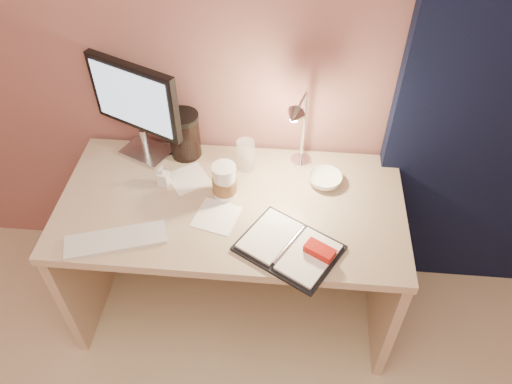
# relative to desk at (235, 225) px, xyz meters

# --- Properties ---
(room) EXTENTS (3.50, 3.50, 3.50)m
(room) POSITION_rel_desk_xyz_m (0.95, 0.24, 0.63)
(room) COLOR #C6B28E
(room) RESTS_ON ground
(desk) EXTENTS (1.40, 0.70, 0.73)m
(desk) POSITION_rel_desk_xyz_m (0.00, 0.00, 0.00)
(desk) COLOR tan
(desk) RESTS_ON ground
(monitor) EXTENTS (0.40, 0.22, 0.45)m
(monitor) POSITION_rel_desk_xyz_m (-0.41, 0.20, 0.50)
(monitor) COLOR silver
(monitor) RESTS_ON desk
(keyboard) EXTENTS (0.39, 0.22, 0.02)m
(keyboard) POSITION_rel_desk_xyz_m (-0.41, -0.31, 0.23)
(keyboard) COLOR silver
(keyboard) RESTS_ON desk
(planner) EXTENTS (0.43, 0.40, 0.05)m
(planner) POSITION_rel_desk_xyz_m (0.25, -0.29, 0.24)
(planner) COLOR black
(planner) RESTS_ON desk
(paper_b) EXTENTS (0.20, 0.20, 0.00)m
(paper_b) POSITION_rel_desk_xyz_m (-0.05, -0.16, 0.23)
(paper_b) COLOR white
(paper_b) RESTS_ON desk
(paper_c) EXTENTS (0.21, 0.21, 0.00)m
(paper_c) POSITION_rel_desk_xyz_m (-0.20, 0.05, 0.23)
(paper_c) COLOR white
(paper_c) RESTS_ON desk
(coffee_cup) EXTENTS (0.10, 0.10, 0.16)m
(coffee_cup) POSITION_rel_desk_xyz_m (-0.03, -0.04, 0.30)
(coffee_cup) COLOR white
(coffee_cup) RESTS_ON desk
(clear_cup) EXTENTS (0.08, 0.08, 0.14)m
(clear_cup) POSITION_rel_desk_xyz_m (0.04, 0.14, 0.29)
(clear_cup) COLOR white
(clear_cup) RESTS_ON desk
(bowl) EXTENTS (0.15, 0.15, 0.04)m
(bowl) POSITION_rel_desk_xyz_m (0.38, 0.07, 0.25)
(bowl) COLOR white
(bowl) RESTS_ON desk
(lotion_bottle) EXTENTS (0.05, 0.05, 0.10)m
(lotion_bottle) POSITION_rel_desk_xyz_m (-0.29, 0.01, 0.27)
(lotion_bottle) COLOR white
(lotion_bottle) RESTS_ON desk
(dark_jar) EXTENTS (0.13, 0.13, 0.19)m
(dark_jar) POSITION_rel_desk_xyz_m (-0.24, 0.21, 0.32)
(dark_jar) COLOR black
(dark_jar) RESTS_ON desk
(desk_lamp) EXTENTS (0.13, 0.24, 0.38)m
(desk_lamp) POSITION_rel_desk_xyz_m (0.30, 0.11, 0.47)
(desk_lamp) COLOR silver
(desk_lamp) RESTS_ON desk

